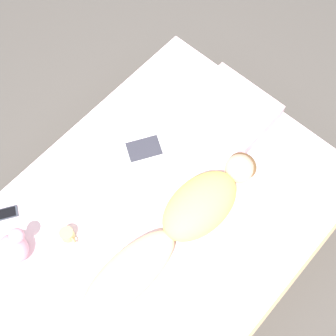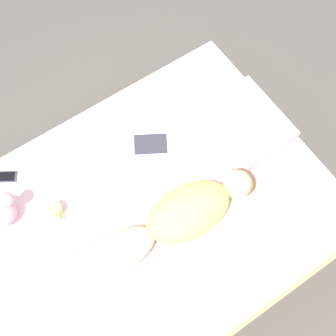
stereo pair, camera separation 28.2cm
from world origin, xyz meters
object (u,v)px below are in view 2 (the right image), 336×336
at_px(person, 164,225).
at_px(coffee_mug, 56,210).
at_px(open_magazine, 150,130).
at_px(cell_phone, 6,177).

relative_size(person, coffee_mug, 11.96).
bearing_deg(coffee_mug, open_magazine, 101.50).
xyz_separation_m(open_magazine, cell_phone, (-0.22, -0.91, 0.00)).
relative_size(coffee_mug, cell_phone, 0.73).
height_order(coffee_mug, cell_phone, coffee_mug).
height_order(open_magazine, cell_phone, same).
height_order(person, coffee_mug, person).
distance_m(person, coffee_mug, 0.65).
xyz_separation_m(person, coffee_mug, (-0.45, -0.46, -0.05)).
distance_m(person, open_magazine, 0.68).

